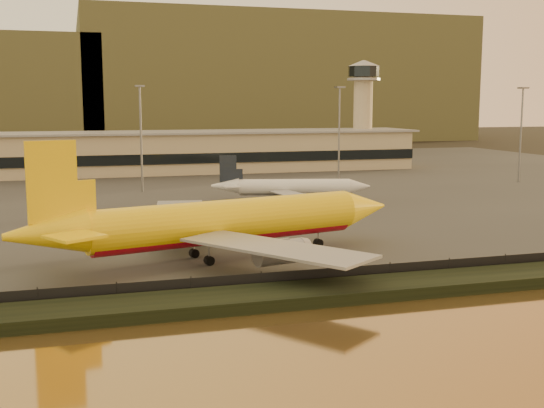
% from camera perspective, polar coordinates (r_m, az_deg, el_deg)
% --- Properties ---
extents(ground, '(900.00, 900.00, 0.00)m').
position_cam_1_polar(ground, '(91.66, 0.55, -5.07)').
color(ground, black).
rests_on(ground, ground).
extents(embankment, '(320.00, 7.00, 1.40)m').
position_cam_1_polar(embankment, '(75.92, 4.32, -7.42)').
color(embankment, black).
rests_on(embankment, ground).
extents(tarmac, '(320.00, 220.00, 0.20)m').
position_cam_1_polar(tarmac, '(183.36, -8.13, 1.68)').
color(tarmac, '#2D2D2D').
rests_on(tarmac, ground).
extents(perimeter_fence, '(300.00, 0.05, 2.20)m').
position_cam_1_polar(perimeter_fence, '(79.38, 3.30, -6.26)').
color(perimeter_fence, black).
rests_on(perimeter_fence, tarmac).
extents(terminal_building, '(202.00, 25.00, 12.60)m').
position_cam_1_polar(terminal_building, '(211.66, -13.28, 4.11)').
color(terminal_building, tan).
rests_on(terminal_building, tarmac).
extents(control_tower, '(11.20, 11.20, 35.50)m').
position_cam_1_polar(control_tower, '(236.60, 7.63, 8.43)').
color(control_tower, tan).
rests_on(control_tower, tarmac).
extents(apron_light_masts, '(152.20, 12.20, 25.40)m').
position_cam_1_polar(apron_light_masts, '(165.51, -2.06, 6.46)').
color(apron_light_masts, slate).
rests_on(apron_light_masts, tarmac).
extents(distant_hills, '(470.00, 160.00, 70.00)m').
position_cam_1_polar(distant_hills, '(425.40, -15.90, 9.47)').
color(distant_hills, brown).
rests_on(distant_hills, ground).
extents(dhl_cargo_jet, '(55.99, 53.85, 16.86)m').
position_cam_1_polar(dhl_cargo_jet, '(93.23, -4.26, -1.58)').
color(dhl_cargo_jet, yellow).
rests_on(dhl_cargo_jet, tarmac).
extents(white_narrowbody_jet, '(34.51, 33.05, 10.01)m').
position_cam_1_polar(white_narrowbody_jet, '(148.54, 1.61, 1.39)').
color(white_narrowbody_jet, silver).
rests_on(white_narrowbody_jet, tarmac).
extents(gse_vehicle_yellow, '(3.51, 1.73, 1.54)m').
position_cam_1_polar(gse_vehicle_yellow, '(124.22, -0.32, -1.03)').
color(gse_vehicle_yellow, yellow).
rests_on(gse_vehicle_yellow, tarmac).
extents(gse_vehicle_white, '(4.81, 2.96, 2.01)m').
position_cam_1_polar(gse_vehicle_white, '(117.19, -17.00, -1.86)').
color(gse_vehicle_white, silver).
rests_on(gse_vehicle_white, tarmac).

